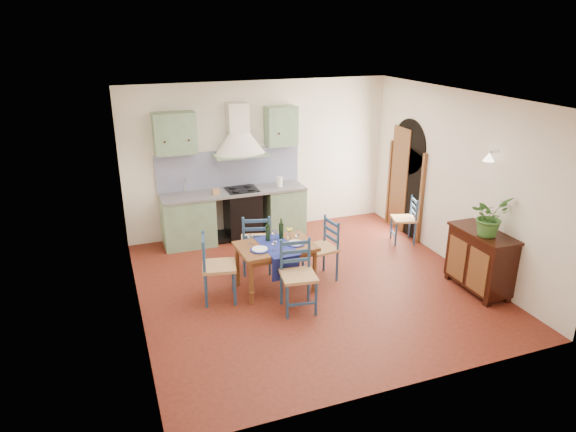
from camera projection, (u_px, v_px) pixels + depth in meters
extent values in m
plane|color=#4D1A10|center=(311.00, 285.00, 7.79)|extent=(5.00, 5.00, 0.00)
cube|color=beige|center=(260.00, 158.00, 9.50)|extent=(5.00, 0.04, 2.80)
cube|color=gray|center=(188.00, 221.00, 9.09)|extent=(0.90, 0.60, 0.88)
cube|color=gray|center=(284.00, 210.00, 9.68)|extent=(0.70, 0.60, 0.88)
cube|color=black|center=(243.00, 215.00, 9.42)|extent=(0.60, 0.58, 0.88)
cube|color=gray|center=(234.00, 192.00, 9.21)|extent=(2.60, 0.64, 0.04)
cube|color=silver|center=(187.00, 197.00, 8.93)|extent=(0.45, 0.40, 0.03)
cylinder|color=silver|center=(184.00, 186.00, 9.04)|extent=(0.02, 0.02, 0.26)
cube|color=black|center=(242.00, 189.00, 9.25)|extent=(0.55, 0.48, 0.02)
cube|color=black|center=(235.00, 235.00, 9.55)|extent=(2.60, 0.50, 0.08)
cube|color=navy|center=(229.00, 169.00, 9.32)|extent=(2.65, 0.05, 0.68)
cube|color=gray|center=(175.00, 133.00, 8.63)|extent=(0.70, 0.34, 0.70)
cube|color=gray|center=(281.00, 126.00, 9.24)|extent=(0.55, 0.34, 0.70)
cone|color=beige|center=(240.00, 144.00, 9.01)|extent=(0.96, 0.96, 0.40)
cube|color=beige|center=(237.00, 117.00, 8.93)|extent=(0.36, 0.30, 0.50)
cube|color=beige|center=(458.00, 181.00, 8.11)|extent=(0.04, 5.00, 2.80)
cube|color=black|center=(406.00, 190.00, 9.54)|extent=(0.03, 1.00, 1.65)
cylinder|color=black|center=(409.00, 147.00, 9.25)|extent=(0.03, 1.00, 1.00)
cube|color=brown|center=(421.00, 199.00, 9.06)|extent=(0.06, 0.06, 1.65)
cube|color=brown|center=(390.00, 182.00, 10.01)|extent=(0.06, 0.06, 1.65)
cube|color=brown|center=(399.00, 179.00, 9.68)|extent=(0.04, 0.55, 1.96)
cylinder|color=silver|center=(495.00, 151.00, 7.18)|extent=(0.15, 0.04, 0.04)
cone|color=#FFEDC6|center=(489.00, 157.00, 7.17)|extent=(0.16, 0.16, 0.12)
cube|color=beige|center=(131.00, 220.00, 6.49)|extent=(0.04, 5.00, 2.80)
cube|color=white|center=(314.00, 98.00, 6.81)|extent=(5.00, 5.00, 0.01)
cube|color=brown|center=(276.00, 247.00, 7.47)|extent=(1.15, 0.80, 0.05)
cube|color=brown|center=(276.00, 251.00, 7.50)|extent=(1.03, 0.68, 0.08)
cylinder|color=brown|center=(251.00, 284.00, 7.15)|extent=(0.06, 0.06, 0.65)
cylinder|color=brown|center=(238.00, 266.00, 7.68)|extent=(0.06, 0.06, 0.65)
cylinder|color=brown|center=(315.00, 271.00, 7.51)|extent=(0.06, 0.06, 0.65)
cylinder|color=brown|center=(297.00, 255.00, 8.04)|extent=(0.06, 0.06, 0.65)
cube|color=navy|center=(277.00, 246.00, 7.42)|extent=(0.46, 0.85, 0.01)
cube|color=navy|center=(286.00, 267.00, 7.20)|extent=(0.42, 0.04, 0.38)
cylinder|color=navy|center=(260.00, 250.00, 7.28)|extent=(0.28, 0.28, 0.01)
cylinder|color=white|center=(260.00, 249.00, 7.27)|extent=(0.22, 0.22, 0.01)
cylinder|color=navy|center=(296.00, 244.00, 7.48)|extent=(0.28, 0.28, 0.01)
cylinder|color=white|center=(296.00, 243.00, 7.48)|extent=(0.22, 0.22, 0.01)
cylinder|color=black|center=(268.00, 231.00, 7.55)|extent=(0.07, 0.07, 0.32)
cylinder|color=black|center=(281.00, 229.00, 7.63)|extent=(0.07, 0.07, 0.32)
cylinder|color=white|center=(289.00, 235.00, 7.67)|extent=(0.05, 0.05, 0.10)
sphere|color=yellow|center=(289.00, 229.00, 7.63)|extent=(0.10, 0.10, 0.10)
cylinder|color=navy|center=(287.00, 302.00, 6.82)|extent=(0.04, 0.04, 0.51)
cylinder|color=navy|center=(281.00, 273.00, 7.10)|extent=(0.04, 0.04, 0.99)
cylinder|color=navy|center=(316.00, 299.00, 6.90)|extent=(0.04, 0.04, 0.51)
cylinder|color=navy|center=(309.00, 270.00, 7.18)|extent=(0.04, 0.04, 0.99)
cube|color=tan|center=(298.00, 276.00, 6.95)|extent=(0.52, 0.52, 0.04)
cube|color=navy|center=(295.00, 260.00, 7.08)|extent=(0.42, 0.08, 0.05)
cube|color=navy|center=(295.00, 252.00, 7.04)|extent=(0.42, 0.08, 0.05)
cube|color=navy|center=(295.00, 243.00, 6.99)|extent=(0.42, 0.08, 0.05)
cube|color=navy|center=(302.00, 304.00, 6.88)|extent=(0.40, 0.09, 0.03)
cylinder|color=navy|center=(268.00, 250.00, 8.39)|extent=(0.04, 0.04, 0.51)
cylinder|color=navy|center=(270.00, 246.00, 7.94)|extent=(0.04, 0.04, 0.99)
cylinder|color=navy|center=(244.00, 251.00, 8.35)|extent=(0.04, 0.04, 0.51)
cylinder|color=navy|center=(244.00, 247.00, 7.90)|extent=(0.04, 0.04, 0.99)
cube|color=tan|center=(256.00, 240.00, 8.09)|extent=(0.56, 0.56, 0.04)
cube|color=navy|center=(257.00, 237.00, 7.86)|extent=(0.41, 0.13, 0.05)
cube|color=navy|center=(256.00, 229.00, 7.81)|extent=(0.41, 0.13, 0.05)
cube|color=navy|center=(256.00, 221.00, 7.77)|extent=(0.41, 0.13, 0.05)
cube|color=navy|center=(256.00, 254.00, 8.39)|extent=(0.39, 0.13, 0.03)
cylinder|color=navy|center=(235.00, 289.00, 7.16)|extent=(0.04, 0.04, 0.51)
cylinder|color=navy|center=(205.00, 275.00, 7.01)|extent=(0.04, 0.04, 1.00)
cylinder|color=navy|center=(233.00, 276.00, 7.53)|extent=(0.04, 0.04, 0.51)
cylinder|color=navy|center=(205.00, 263.00, 7.38)|extent=(0.04, 0.04, 1.00)
cube|color=tan|center=(219.00, 266.00, 7.22)|extent=(0.55, 0.55, 0.04)
cube|color=navy|center=(204.00, 258.00, 7.14)|extent=(0.11, 0.42, 0.05)
cube|color=navy|center=(204.00, 250.00, 7.09)|extent=(0.11, 0.42, 0.05)
cube|color=navy|center=(203.00, 241.00, 7.05)|extent=(0.11, 0.42, 0.05)
cube|color=navy|center=(234.00, 286.00, 7.36)|extent=(0.11, 0.40, 0.03)
cylinder|color=navy|center=(303.00, 262.00, 8.00)|extent=(0.04, 0.04, 0.49)
cylinder|color=navy|center=(324.00, 243.00, 8.09)|extent=(0.04, 0.04, 0.96)
cylinder|color=navy|center=(315.00, 272.00, 7.68)|extent=(0.04, 0.04, 0.49)
cylinder|color=navy|center=(338.00, 252.00, 7.77)|extent=(0.04, 0.04, 0.96)
cube|color=tan|center=(320.00, 248.00, 7.83)|extent=(0.50, 0.50, 0.04)
cube|color=navy|center=(331.00, 238.00, 7.87)|extent=(0.08, 0.41, 0.05)
cube|color=navy|center=(331.00, 230.00, 7.82)|extent=(0.08, 0.41, 0.05)
cube|color=navy|center=(332.00, 223.00, 7.78)|extent=(0.08, 0.41, 0.05)
cube|color=navy|center=(309.00, 270.00, 7.86)|extent=(0.08, 0.39, 0.03)
cylinder|color=navy|center=(391.00, 227.00, 9.43)|extent=(0.03, 0.03, 0.43)
cylinder|color=navy|center=(410.00, 217.00, 9.37)|extent=(0.03, 0.03, 0.85)
cylinder|color=navy|center=(396.00, 234.00, 9.11)|extent=(0.03, 0.03, 0.43)
cylinder|color=navy|center=(416.00, 223.00, 9.06)|extent=(0.03, 0.03, 0.85)
cube|color=tan|center=(404.00, 219.00, 9.20)|extent=(0.49, 0.49, 0.04)
cube|color=navy|center=(414.00, 213.00, 9.17)|extent=(0.13, 0.35, 0.04)
cube|color=navy|center=(414.00, 207.00, 9.13)|extent=(0.13, 0.35, 0.04)
cube|color=navy|center=(415.00, 201.00, 9.09)|extent=(0.13, 0.35, 0.04)
cube|color=navy|center=(393.00, 233.00, 9.29)|extent=(0.13, 0.33, 0.02)
cube|color=black|center=(480.00, 260.00, 7.50)|extent=(0.45, 1.00, 0.82)
cube|color=black|center=(484.00, 233.00, 7.35)|extent=(0.50, 1.05, 0.04)
cube|color=brown|center=(478.00, 271.00, 7.23)|extent=(0.02, 0.38, 0.63)
cube|color=brown|center=(457.00, 258.00, 7.64)|extent=(0.02, 0.38, 0.63)
cube|color=black|center=(487.00, 303.00, 7.21)|extent=(0.08, 0.08, 0.08)
cube|color=black|center=(448.00, 276.00, 7.98)|extent=(0.08, 0.08, 0.08)
cube|color=black|center=(507.00, 299.00, 7.32)|extent=(0.08, 0.08, 0.08)
cube|color=black|center=(467.00, 273.00, 8.10)|extent=(0.08, 0.08, 0.08)
imported|color=#326227|center=(490.00, 216.00, 7.12)|extent=(0.61, 0.56, 0.57)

